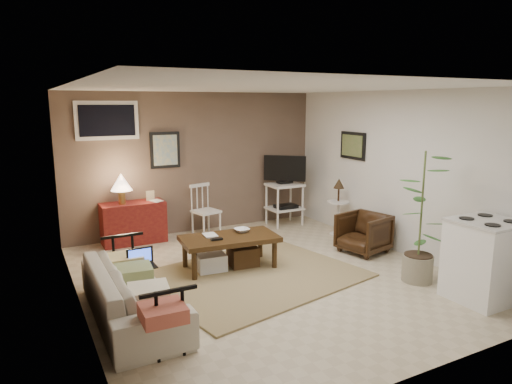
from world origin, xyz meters
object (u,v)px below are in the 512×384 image
red_console (132,219)px  side_table (338,200)px  coffee_table (229,250)px  tv_stand (285,188)px  potted_plant (421,212)px  stove (485,260)px  spindle_chair (205,211)px  sofa (132,284)px  armchair (363,231)px

red_console → side_table: red_console is taller
coffee_table → tv_stand: 2.51m
potted_plant → stove: bearing=-71.8°
spindle_chair → potted_plant: bearing=-63.3°
sofa → side_table: bearing=-69.0°
spindle_chair → tv_stand: size_ratio=0.67×
red_console → armchair: size_ratio=1.75×
stove → red_console: bearing=127.1°
spindle_chair → potted_plant: size_ratio=0.52×
sofa → side_table: size_ratio=1.97×
sofa → tv_stand: bearing=-53.7°
potted_plant → sofa: bearing=169.1°
side_table → spindle_chair: bearing=151.7°
side_table → stove: size_ratio=1.04×
spindle_chair → tv_stand: tv_stand is taller
sofa → potted_plant: size_ratio=1.15×
sofa → tv_stand: size_ratio=1.50×
sofa → stove: 3.91m
coffee_table → red_console: 2.01m
red_console → stove: size_ratio=1.21×
tv_stand → side_table: size_ratio=1.31×
sofa → potted_plant: potted_plant is taller
stove → sofa: bearing=159.1°
armchair → potted_plant: bearing=-19.4°
tv_stand → armchair: bearing=-83.7°
sofa → side_table: (3.79, 1.45, 0.23)m
sofa → red_console: bearing=-13.0°
sofa → tv_stand: tv_stand is taller
red_console → spindle_chair: (1.21, -0.12, 0.01)m
potted_plant → stove: (0.24, -0.74, -0.42)m
potted_plant → armchair: bearing=82.9°
coffee_table → stove: stove is taller
spindle_chair → red_console: bearing=174.5°
spindle_chair → stove: bearing=-64.8°
sofa → spindle_chair: spindle_chair is taller
side_table → red_console: bearing=159.6°
sofa → spindle_chair: (1.82, 2.52, 0.03)m
spindle_chair → potted_plant: potted_plant is taller
red_console → spindle_chair: red_console is taller
tv_stand → side_table: (0.44, -1.01, -0.07)m
sofa → red_console: size_ratio=1.69×
coffee_table → potted_plant: bearing=-37.8°
armchair → stove: (0.09, -1.93, 0.14)m
red_console → side_table: (3.18, -1.18, 0.21)m
armchair → stove: stove is taller
tv_stand → stove: size_ratio=1.36×
sofa → stove: (3.66, -1.40, 0.09)m
spindle_chair → armchair: size_ratio=1.32×
armchair → stove: bearing=-9.6°
red_console → spindle_chair: 1.21m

